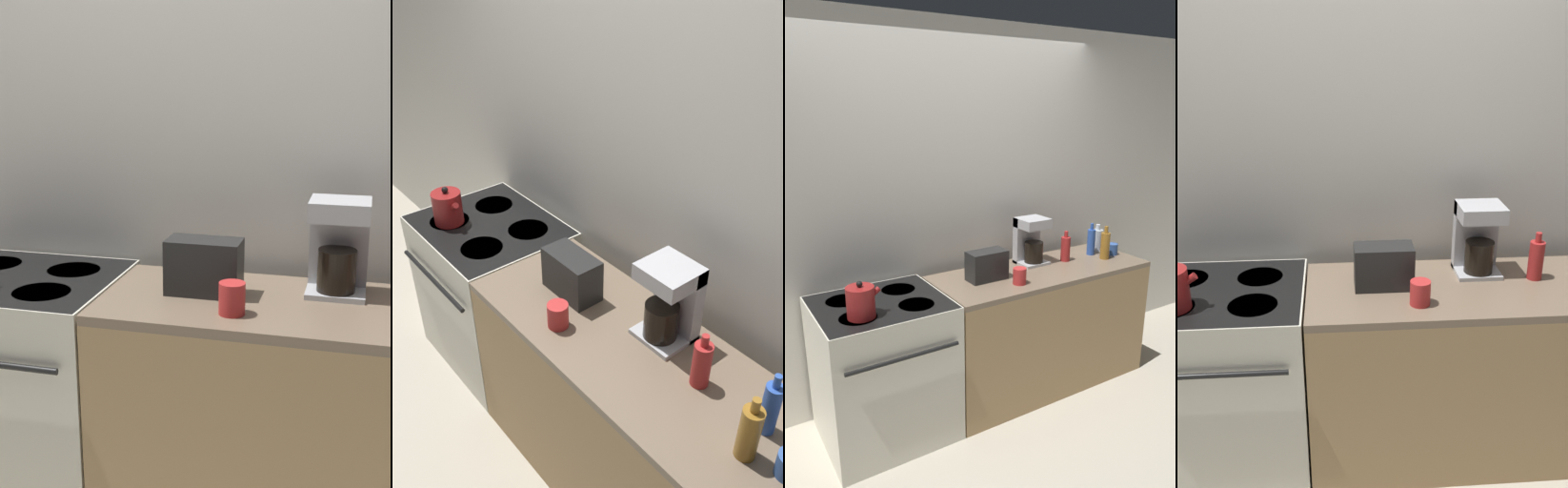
# 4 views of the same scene
# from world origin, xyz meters

# --- Properties ---
(wall_back) EXTENTS (8.00, 0.05, 2.60)m
(wall_back) POSITION_xyz_m (0.00, 0.73, 1.30)
(wall_back) COLOR silver
(wall_back) RESTS_ON ground_plane
(stove) EXTENTS (0.79, 0.71, 0.91)m
(stove) POSITION_xyz_m (-0.63, 0.34, 0.46)
(stove) COLOR silver
(stove) RESTS_ON ground_plane
(counter_block) EXTENTS (1.61, 0.61, 0.91)m
(counter_block) POSITION_xyz_m (0.57, 0.30, 0.45)
(counter_block) COLOR tan
(counter_block) RESTS_ON ground_plane
(toaster) EXTENTS (0.27, 0.14, 0.20)m
(toaster) POSITION_xyz_m (0.12, 0.33, 1.01)
(toaster) COLOR black
(toaster) RESTS_ON counter_block
(coffee_maker) EXTENTS (0.21, 0.20, 0.35)m
(coffee_maker) POSITION_xyz_m (0.59, 0.46, 1.08)
(coffee_maker) COLOR #B7B7BC
(coffee_maker) RESTS_ON counter_block
(cup_red) EXTENTS (0.09, 0.09, 0.11)m
(cup_red) POSITION_xyz_m (0.26, 0.15, 0.96)
(cup_red) COLOR red
(cup_red) RESTS_ON counter_block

